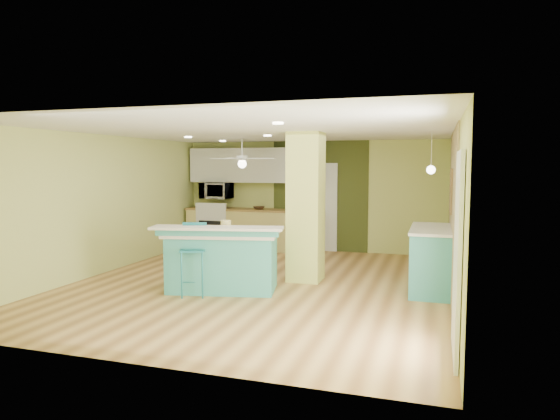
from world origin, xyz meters
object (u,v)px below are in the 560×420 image
object	(u,v)px
fruit_bowl	(259,208)
canister	(226,227)
bar_stool	(194,247)
peninsula	(222,260)
side_counter	(432,259)

from	to	relation	value
fruit_bowl	canister	bearing A→B (deg)	-77.80
bar_stool	canister	xyz separation A→B (m)	(0.36, 0.38, 0.28)
peninsula	fruit_bowl	xyz separation A→B (m)	(-0.73, 3.69, 0.49)
bar_stool	side_counter	xyz separation A→B (m)	(3.40, 1.37, -0.24)
bar_stool	fruit_bowl	distance (m)	4.10
bar_stool	canister	distance (m)	0.59
peninsula	fruit_bowl	size ratio (longest dim) A/B	7.35
peninsula	fruit_bowl	bearing A→B (deg)	89.11
bar_stool	side_counter	distance (m)	3.68
peninsula	side_counter	bearing A→B (deg)	5.49
fruit_bowl	canister	distance (m)	3.77
fruit_bowl	bar_stool	bearing A→B (deg)	-83.82
peninsula	canister	distance (m)	0.53
fruit_bowl	side_counter	bearing A→B (deg)	-35.07
peninsula	bar_stool	size ratio (longest dim) A/B	1.85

